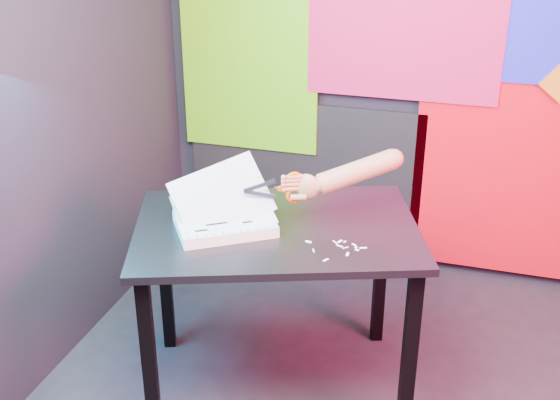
% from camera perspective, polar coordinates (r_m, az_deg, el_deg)
% --- Properties ---
extents(room, '(3.01, 3.01, 2.71)m').
position_cam_1_polar(room, '(2.09, 11.54, 7.26)').
color(room, '#28272E').
rests_on(room, ground).
extents(backdrop, '(2.88, 0.05, 2.08)m').
position_cam_1_polar(backdrop, '(3.60, 14.64, 7.70)').
color(backdrop, red).
rests_on(backdrop, ground).
extents(work_table, '(1.26, 1.04, 0.75)m').
position_cam_1_polar(work_table, '(2.73, -0.28, -4.06)').
color(work_table, black).
rests_on(work_table, ground).
extents(printout_stack, '(0.44, 0.41, 0.27)m').
position_cam_1_polar(printout_stack, '(2.65, -4.53, -1.80)').
color(printout_stack, beige).
rests_on(printout_stack, work_table).
extents(scissors, '(0.21, 0.11, 0.13)m').
position_cam_1_polar(scissors, '(2.65, 0.82, 1.00)').
color(scissors, '#B0B6D3').
rests_on(scissors, printout_stack).
extents(hand_forearm, '(0.42, 0.24, 0.18)m').
position_cam_1_polar(hand_forearm, '(2.68, 5.58, 2.12)').
color(hand_forearm, '#B57149').
rests_on(hand_forearm, work_table).
extents(paper_clippings, '(0.23, 0.17, 0.00)m').
position_cam_1_polar(paper_clippings, '(2.53, 4.77, -3.84)').
color(paper_clippings, white).
rests_on(paper_clippings, work_table).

